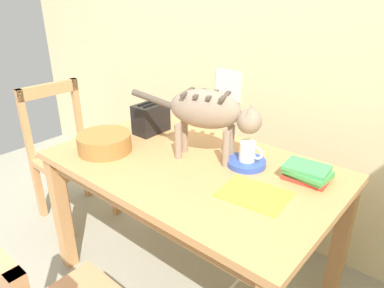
{
  "coord_description": "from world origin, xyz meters",
  "views": [
    {
      "loc": [
        1.1,
        -0.07,
        1.53
      ],
      "look_at": [
        0.11,
        1.09,
        0.85
      ],
      "focal_mm": 33.19,
      "sensor_mm": 36.0,
      "label": 1
    }
  ],
  "objects": [
    {
      "name": "book_stack",
      "position": [
        0.6,
        1.29,
        0.78
      ],
      "size": [
        0.2,
        0.16,
        0.07
      ],
      "color": "red",
      "rests_on": "dining_table"
    },
    {
      "name": "wooden_chair_near",
      "position": [
        -0.96,
        1.04,
        0.46
      ],
      "size": [
        0.44,
        0.44,
        0.94
      ],
      "rotation": [
        0.0,
        0.0,
        -1.61
      ],
      "color": "tan",
      "rests_on": "ground_plane"
    },
    {
      "name": "wall_rear",
      "position": [
        0.0,
        1.82,
        1.25
      ],
      "size": [
        4.75,
        0.11,
        2.5
      ],
      "color": "beige",
      "rests_on": "ground_plane"
    },
    {
      "name": "coffee_mug",
      "position": [
        0.33,
        1.24,
        0.82
      ],
      "size": [
        0.12,
        0.08,
        0.09
      ],
      "color": "white",
      "rests_on": "saucer_bowl"
    },
    {
      "name": "wicker_basket",
      "position": [
        -0.32,
        0.9,
        0.8
      ],
      "size": [
        0.27,
        0.27,
        0.09
      ],
      "color": "olive",
      "rests_on": "dining_table"
    },
    {
      "name": "toaster",
      "position": [
        -0.33,
        1.24,
        0.83
      ],
      "size": [
        0.12,
        0.2,
        0.18
      ],
      "color": "black",
      "rests_on": "dining_table"
    },
    {
      "name": "cat",
      "position": [
        0.14,
        1.18,
        0.99
      ],
      "size": [
        0.62,
        0.27,
        0.35
      ],
      "rotation": [
        0.0,
        0.0,
        -1.23
      ],
      "color": "gray",
      "rests_on": "dining_table"
    },
    {
      "name": "magazine",
      "position": [
        0.49,
        1.04,
        0.75
      ],
      "size": [
        0.29,
        0.23,
        0.01
      ],
      "primitive_type": "cube",
      "rotation": [
        0.0,
        0.0,
        0.11
      ],
      "color": "yellow",
      "rests_on": "dining_table"
    },
    {
      "name": "dining_table",
      "position": [
        0.11,
        1.09,
        0.66
      ],
      "size": [
        1.38,
        0.85,
        0.75
      ],
      "color": "tan",
      "rests_on": "ground_plane"
    },
    {
      "name": "saucer_bowl",
      "position": [
        0.32,
        1.24,
        0.76
      ],
      "size": [
        0.19,
        0.19,
        0.03
      ],
      "primitive_type": "cylinder",
      "color": "#3151B6",
      "rests_on": "dining_table"
    }
  ]
}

